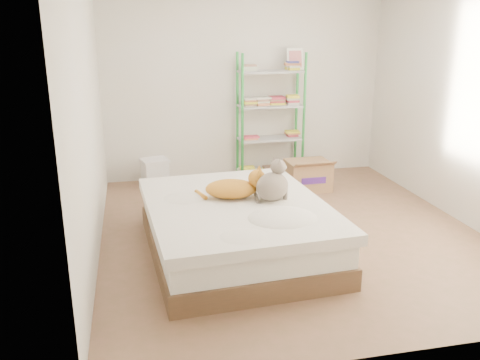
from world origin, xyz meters
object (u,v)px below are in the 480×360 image
object	(u,v)px
white_bin	(155,173)
orange_cat	(231,186)
grey_cat	(272,180)
cardboard_box	(308,175)
shelf_unit	(271,119)
bed	(236,228)

from	to	relation	value
white_bin	orange_cat	bearing A→B (deg)	-73.25
grey_cat	cardboard_box	bearing A→B (deg)	-52.19
grey_cat	shelf_unit	distance (m)	2.38
grey_cat	bed	bearing A→B (deg)	65.70
shelf_unit	cardboard_box	xyz separation A→B (m)	(0.33, -0.62, -0.63)
shelf_unit	cardboard_box	bearing A→B (deg)	-61.43
white_bin	cardboard_box	bearing A→B (deg)	-14.32
orange_cat	shelf_unit	size ratio (longest dim) A/B	0.33
grey_cat	shelf_unit	size ratio (longest dim) A/B	0.22
orange_cat	cardboard_box	distance (m)	2.06
orange_cat	white_bin	size ratio (longest dim) A/B	1.43
shelf_unit	grey_cat	bearing A→B (deg)	-105.06
white_bin	bed	bearing A→B (deg)	-73.72
bed	grey_cat	world-z (taller)	grey_cat
grey_cat	white_bin	bearing A→B (deg)	1.38
bed	shelf_unit	world-z (taller)	shelf_unit
grey_cat	cardboard_box	xyz separation A→B (m)	(0.95, 1.68, -0.51)
cardboard_box	orange_cat	bearing A→B (deg)	-131.41
bed	grey_cat	size ratio (longest dim) A/B	5.34
cardboard_box	white_bin	world-z (taller)	cardboard_box
bed	white_bin	bearing A→B (deg)	102.58
bed	orange_cat	distance (m)	0.39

